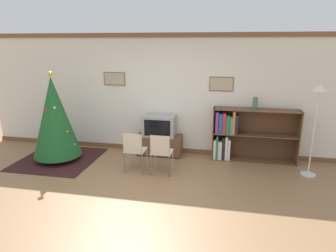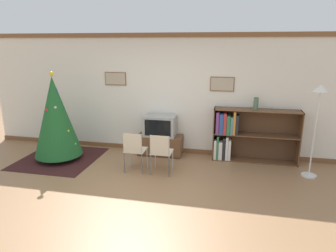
# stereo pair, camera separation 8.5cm
# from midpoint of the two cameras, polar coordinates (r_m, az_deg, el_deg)

# --- Properties ---
(ground_plane) EXTENTS (24.00, 24.00, 0.00)m
(ground_plane) POSITION_cam_midpoint_polar(r_m,az_deg,el_deg) (5.07, -5.79, -13.88)
(ground_plane) COLOR #936B47
(wall_back) EXTENTS (8.83, 0.11, 2.70)m
(wall_back) POSITION_cam_midpoint_polar(r_m,az_deg,el_deg) (6.84, 0.06, 6.01)
(wall_back) COLOR silver
(wall_back) RESTS_ON ground_plane
(area_rug) EXTENTS (1.65, 1.69, 0.01)m
(area_rug) POSITION_cam_midpoint_polar(r_m,az_deg,el_deg) (7.10, -19.56, -5.84)
(area_rug) COLOR #381919
(area_rug) RESTS_ON ground_plane
(christmas_tree) EXTENTS (1.01, 1.01, 1.92)m
(christmas_tree) POSITION_cam_midpoint_polar(r_m,az_deg,el_deg) (6.83, -20.28, 1.66)
(christmas_tree) COLOR maroon
(christmas_tree) RESTS_ON area_rug
(tv_console) EXTENTS (1.02, 0.44, 0.46)m
(tv_console) POSITION_cam_midpoint_polar(r_m,az_deg,el_deg) (6.87, -1.18, -3.62)
(tv_console) COLOR #4C311E
(tv_console) RESTS_ON ground_plane
(television) EXTENTS (0.71, 0.43, 0.46)m
(television) POSITION_cam_midpoint_polar(r_m,az_deg,el_deg) (6.73, -1.20, 0.06)
(television) COLOR #9E9E99
(television) RESTS_ON tv_console
(folding_chair_left) EXTENTS (0.40, 0.40, 0.82)m
(folding_chair_left) POSITION_cam_midpoint_polar(r_m,az_deg,el_deg) (5.91, -6.05, -4.45)
(folding_chair_left) COLOR beige
(folding_chair_left) RESTS_ON ground_plane
(folding_chair_right) EXTENTS (0.40, 0.40, 0.82)m
(folding_chair_right) POSITION_cam_midpoint_polar(r_m,az_deg,el_deg) (5.77, -0.96, -4.86)
(folding_chair_right) COLOR beige
(folding_chair_right) RESTS_ON ground_plane
(bookshelf) EXTENTS (1.78, 0.36, 1.14)m
(bookshelf) POSITION_cam_midpoint_polar(r_m,az_deg,el_deg) (6.65, 13.80, -1.65)
(bookshelf) COLOR brown
(bookshelf) RESTS_ON ground_plane
(vase) EXTENTS (0.10, 0.10, 0.26)m
(vase) POSITION_cam_midpoint_polar(r_m,az_deg,el_deg) (6.48, 16.76, 4.12)
(vase) COLOR #47664C
(vase) RESTS_ON bookshelf
(standing_lamp) EXTENTS (0.28, 0.28, 1.76)m
(standing_lamp) POSITION_cam_midpoint_polar(r_m,az_deg,el_deg) (6.11, 27.02, 3.17)
(standing_lamp) COLOR silver
(standing_lamp) RESTS_ON ground_plane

